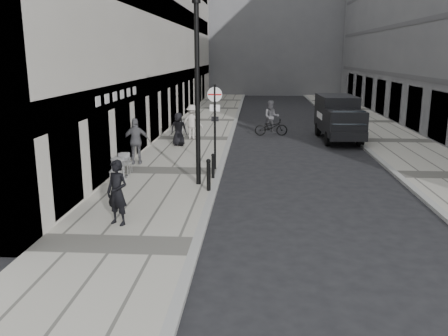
# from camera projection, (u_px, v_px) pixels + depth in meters

# --- Properties ---
(ground) EXTENTS (120.00, 120.00, 0.00)m
(ground) POSITION_uv_depth(u_px,v_px,m) (177.00, 308.00, 8.95)
(ground) COLOR black
(ground) RESTS_ON ground
(sidewalk) EXTENTS (4.00, 60.00, 0.12)m
(sidewalk) POSITION_uv_depth(u_px,v_px,m) (194.00, 139.00, 26.53)
(sidewalk) COLOR #A39F93
(sidewalk) RESTS_ON ground
(far_sidewalk) EXTENTS (4.00, 60.00, 0.12)m
(far_sidewalk) POSITION_uv_depth(u_px,v_px,m) (394.00, 141.00, 25.81)
(far_sidewalk) COLOR #A39F93
(far_sidewalk) RESTS_ON ground
(building_far) EXTENTS (24.00, 16.00, 22.00)m
(building_far) POSITION_uv_depth(u_px,v_px,m) (258.00, 4.00, 60.62)
(building_far) COLOR slate
(building_far) RESTS_ON ground
(walking_man) EXTENTS (0.77, 0.66, 1.80)m
(walking_man) POSITION_uv_depth(u_px,v_px,m) (117.00, 193.00, 12.82)
(walking_man) COLOR black
(walking_man) RESTS_ON sidewalk
(sign_post) EXTENTS (0.58, 0.10, 3.40)m
(sign_post) POSITION_uv_depth(u_px,v_px,m) (215.00, 116.00, 18.82)
(sign_post) COLOR black
(sign_post) RESTS_ON sidewalk
(lamppost) EXTENTS (0.30, 0.30, 6.57)m
(lamppost) POSITION_uv_depth(u_px,v_px,m) (197.00, 81.00, 16.25)
(lamppost) COLOR black
(lamppost) RESTS_ON sidewalk
(bollard_near) EXTENTS (0.14, 0.14, 1.03)m
(bollard_near) POSITION_uv_depth(u_px,v_px,m) (209.00, 176.00, 16.13)
(bollard_near) COLOR black
(bollard_near) RESTS_ON sidewalk
(bollard_far) EXTENTS (0.12, 0.12, 0.88)m
(bollard_far) POSITION_uv_depth(u_px,v_px,m) (213.00, 167.00, 17.79)
(bollard_far) COLOR black
(bollard_far) RESTS_ON sidewalk
(panel_van) EXTENTS (2.08, 5.23, 2.43)m
(panel_van) POSITION_uv_depth(u_px,v_px,m) (338.00, 116.00, 26.23)
(panel_van) COLOR black
(panel_van) RESTS_ON ground
(cyclist) EXTENTS (1.96, 0.80, 2.07)m
(cyclist) POSITION_uv_depth(u_px,v_px,m) (271.00, 122.00, 27.81)
(cyclist) COLOR black
(cyclist) RESTS_ON ground
(pedestrian_a) EXTENTS (1.22, 0.68, 1.96)m
(pedestrian_a) POSITION_uv_depth(u_px,v_px,m) (136.00, 141.00, 19.99)
(pedestrian_a) COLOR #59595E
(pedestrian_a) RESTS_ON sidewalk
(pedestrian_b) EXTENTS (1.31, 0.89, 1.87)m
(pedestrian_b) POSITION_uv_depth(u_px,v_px,m) (192.00, 122.00, 26.17)
(pedestrian_b) COLOR #BDB5AE
(pedestrian_b) RESTS_ON sidewalk
(pedestrian_c) EXTENTS (0.85, 0.57, 1.69)m
(pedestrian_c) POSITION_uv_depth(u_px,v_px,m) (179.00, 129.00, 24.13)
(pedestrian_c) COLOR black
(pedestrian_c) RESTS_ON sidewalk
(cafe_table_near) EXTENTS (0.67, 1.51, 0.86)m
(cafe_table_near) POSITION_uv_depth(u_px,v_px,m) (123.00, 165.00, 18.01)
(cafe_table_near) COLOR silver
(cafe_table_near) RESTS_ON sidewalk
(cafe_table_mid) EXTENTS (0.70, 1.58, 0.90)m
(cafe_table_mid) POSITION_uv_depth(u_px,v_px,m) (120.00, 167.00, 17.67)
(cafe_table_mid) COLOR silver
(cafe_table_mid) RESTS_ON sidewalk
(cafe_table_far) EXTENTS (0.67, 1.51, 0.86)m
(cafe_table_far) POSITION_uv_depth(u_px,v_px,m) (181.00, 129.00, 26.83)
(cafe_table_far) COLOR silver
(cafe_table_far) RESTS_ON sidewalk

